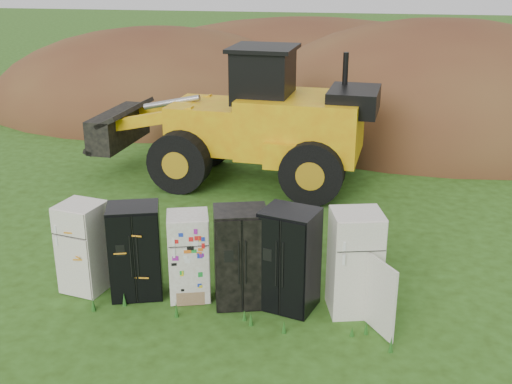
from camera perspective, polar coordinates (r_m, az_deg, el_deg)
ground at (r=11.86m, az=-3.31°, el=-9.48°), size 120.00×120.00×0.00m
fridge_leftmost at (r=12.24m, az=-15.07°, el=-4.75°), size 0.88×0.86×1.70m
fridge_black_side at (r=11.82m, az=-10.68°, el=-5.18°), size 1.08×0.95×1.74m
fridge_sticker at (r=11.63m, az=-5.98°, el=-5.69°), size 0.88×0.84×1.62m
fridge_dark_mid at (r=11.36m, az=-1.37°, el=-5.77°), size 1.08×0.96×1.79m
fridge_black_right at (r=11.22m, az=2.98°, el=-5.99°), size 1.10×1.00×1.84m
fridge_open_door at (r=11.22m, az=8.78°, el=-6.20°), size 1.00×0.95×1.85m
wheel_loader at (r=17.35m, az=-2.35°, el=6.89°), size 7.84×3.70×3.68m
dirt_mound_right at (r=23.75m, az=15.78°, el=5.29°), size 14.41×10.56×7.76m
dirt_mound_left at (r=26.71m, az=-8.37°, el=7.48°), size 14.18×10.63×6.41m
dirt_mound_back at (r=29.42m, az=4.64°, el=8.83°), size 19.47×12.98×6.56m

